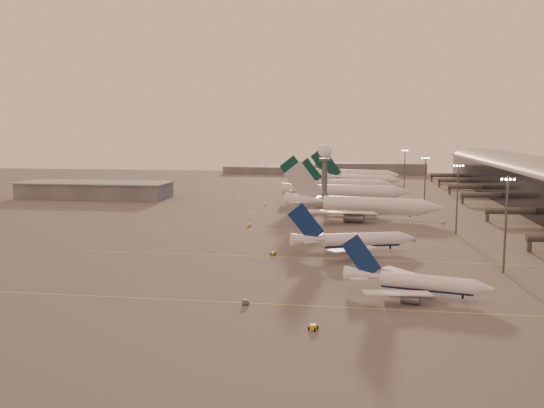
# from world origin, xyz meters

# --- Properties ---
(ground) EXTENTS (700.00, 700.00, 0.00)m
(ground) POSITION_xyz_m (0.00, 0.00, 0.00)
(ground) COLOR #525050
(ground) RESTS_ON ground
(taxiway_markings) EXTENTS (180.00, 185.25, 0.02)m
(taxiway_markings) POSITION_xyz_m (30.00, 56.00, 0.01)
(taxiway_markings) COLOR #E6D251
(taxiway_markings) RESTS_ON ground
(hangar) EXTENTS (82.00, 27.00, 8.50)m
(hangar) POSITION_xyz_m (-120.00, 140.00, 4.32)
(hangar) COLOR slate
(hangar) RESTS_ON ground
(radar_tower) EXTENTS (6.40, 6.40, 31.10)m
(radar_tower) POSITION_xyz_m (5.00, 120.00, 20.95)
(radar_tower) COLOR #505257
(radar_tower) RESTS_ON ground
(mast_a) EXTENTS (3.60, 0.56, 25.00)m
(mast_a) POSITION_xyz_m (58.00, 0.00, 13.74)
(mast_a) COLOR #505257
(mast_a) RESTS_ON ground
(mast_b) EXTENTS (3.60, 0.56, 25.00)m
(mast_b) POSITION_xyz_m (55.00, 55.00, 13.74)
(mast_b) COLOR #505257
(mast_b) RESTS_ON ground
(mast_c) EXTENTS (3.60, 0.56, 25.00)m
(mast_c) POSITION_xyz_m (50.00, 110.00, 13.74)
(mast_c) COLOR #505257
(mast_c) RESTS_ON ground
(mast_d) EXTENTS (3.60, 0.56, 25.00)m
(mast_d) POSITION_xyz_m (48.00, 200.00, 13.74)
(mast_d) COLOR #505257
(mast_d) RESTS_ON ground
(distant_horizon) EXTENTS (165.00, 37.50, 9.00)m
(distant_horizon) POSITION_xyz_m (2.62, 325.14, 3.89)
(distant_horizon) COLOR slate
(distant_horizon) RESTS_ON ground
(narrowbody_near) EXTENTS (32.70, 25.80, 12.97)m
(narrowbody_near) POSITION_xyz_m (33.79, -24.43, 2.63)
(narrowbody_near) COLOR white
(narrowbody_near) RESTS_ON ground
(narrowbody_mid) EXTENTS (37.91, 29.76, 15.31)m
(narrowbody_mid) POSITION_xyz_m (19.66, 19.70, 3.10)
(narrowbody_mid) COLOR white
(narrowbody_mid) RESTS_ON ground
(widebody_white) EXTENTS (65.78, 52.26, 23.33)m
(widebody_white) POSITION_xyz_m (22.44, 87.89, 4.04)
(widebody_white) COLOR white
(widebody_white) RESTS_ON ground
(greentail_a) EXTENTS (65.17, 52.61, 23.66)m
(greentail_a) POSITION_xyz_m (14.49, 138.51, 4.18)
(greentail_a) COLOR white
(greentail_a) RESTS_ON ground
(greentail_b) EXTENTS (55.40, 44.67, 20.11)m
(greentail_b) POSITION_xyz_m (13.41, 186.42, 3.55)
(greentail_b) COLOR white
(greentail_b) RESTS_ON ground
(greentail_c) EXTENTS (52.48, 41.87, 19.44)m
(greentail_c) POSITION_xyz_m (22.28, 227.35, 3.43)
(greentail_c) COLOR white
(greentail_c) RESTS_ON ground
(greentail_d) EXTENTS (62.29, 49.90, 22.78)m
(greentail_d) POSITION_xyz_m (18.29, 255.32, 4.02)
(greentail_d) COLOR white
(greentail_d) RESTS_ON ground
(gsv_truck_a) EXTENTS (5.87, 2.38, 2.34)m
(gsv_truck_a) POSITION_xyz_m (-1.68, -36.38, 1.19)
(gsv_truck_a) COLOR #525457
(gsv_truck_a) RESTS_ON ground
(gsv_tug_near) EXTENTS (3.11, 3.87, 0.96)m
(gsv_tug_near) POSITION_xyz_m (13.14, -49.53, 0.50)
(gsv_tug_near) COLOR yellow
(gsv_tug_near) RESTS_ON ground
(gsv_catering_a) EXTENTS (4.68, 3.01, 3.55)m
(gsv_catering_a) POSITION_xyz_m (48.28, -11.39, 1.77)
(gsv_catering_a) COLOR #525457
(gsv_catering_a) RESTS_ON ground
(gsv_tug_mid) EXTENTS (3.59, 3.02, 0.88)m
(gsv_tug_mid) POSITION_xyz_m (-3.48, 12.11, 0.46)
(gsv_tug_mid) COLOR yellow
(gsv_tug_mid) RESTS_ON ground
(gsv_truck_b) EXTENTS (5.17, 2.92, 1.97)m
(gsv_truck_b) POSITION_xyz_m (39.59, 42.05, 1.01)
(gsv_truck_b) COLOR white
(gsv_truck_b) RESTS_ON ground
(gsv_truck_c) EXTENTS (4.56, 5.57, 2.18)m
(gsv_truck_c) POSITION_xyz_m (-19.69, 60.29, 1.11)
(gsv_truck_c) COLOR yellow
(gsv_truck_c) RESTS_ON ground
(gsv_catering_b) EXTENTS (5.23, 3.57, 3.93)m
(gsv_catering_b) POSITION_xyz_m (54.01, 79.47, 1.97)
(gsv_catering_b) COLOR white
(gsv_catering_b) RESTS_ON ground
(gsv_tug_far) EXTENTS (4.09, 4.01, 1.02)m
(gsv_tug_far) POSITION_xyz_m (7.60, 107.69, 0.53)
(gsv_tug_far) COLOR white
(gsv_tug_far) RESTS_ON ground
(gsv_truck_d) EXTENTS (2.70, 5.80, 2.26)m
(gsv_truck_d) POSITION_xyz_m (-23.74, 121.64, 1.15)
(gsv_truck_d) COLOR white
(gsv_truck_d) RESTS_ON ground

